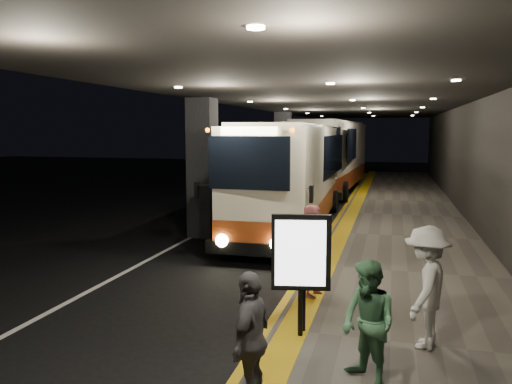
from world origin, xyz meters
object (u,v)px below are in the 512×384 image
at_px(coach_second, 331,159).
at_px(passenger_boarding, 314,251).
at_px(info_sign, 301,255).
at_px(stanchion_post, 304,301).
at_px(passenger_waiting_green, 368,323).
at_px(passenger_waiting_grey, 251,339).
at_px(passenger_waiting_white, 426,287).
at_px(coach_main, 293,180).

bearing_deg(coach_second, passenger_boarding, -81.62).
relative_size(coach_second, info_sign, 6.22).
xyz_separation_m(coach_second, stanchion_post, (1.97, -19.95, -1.16)).
distance_m(passenger_waiting_green, passenger_waiting_grey, 1.57).
bearing_deg(passenger_waiting_white, coach_main, -141.44).
bearing_deg(info_sign, stanchion_post, 71.70).
distance_m(coach_main, coach_second, 10.69).
xyz_separation_m(coach_main, info_sign, (1.99, -9.47, -0.20)).
relative_size(passenger_boarding, info_sign, 0.93).
bearing_deg(passenger_waiting_grey, stanchion_post, 179.46).
bearing_deg(info_sign, passenger_waiting_grey, -107.03).
bearing_deg(passenger_boarding, coach_main, 26.20).
xyz_separation_m(coach_second, passenger_waiting_white, (3.82, -20.01, -0.75)).
distance_m(info_sign, stanchion_post, 0.84).
bearing_deg(passenger_boarding, stanchion_post, -164.46).
height_order(coach_second, passenger_boarding, coach_second).
bearing_deg(coach_main, passenger_boarding, -77.95).
height_order(coach_main, coach_second, coach_second).
height_order(coach_second, stanchion_post, coach_second).
height_order(coach_second, passenger_waiting_white, coach_second).
relative_size(coach_second, passenger_boarding, 6.72).
height_order(coach_main, passenger_waiting_grey, coach_main).
distance_m(passenger_waiting_white, stanchion_post, 1.89).
bearing_deg(info_sign, coach_main, 90.16).
distance_m(coach_main, info_sign, 9.68).
relative_size(coach_main, stanchion_post, 11.17).
xyz_separation_m(passenger_waiting_grey, info_sign, (0.20, 2.14, 0.50)).
bearing_deg(passenger_waiting_green, passenger_waiting_grey, -98.35).
relative_size(passenger_waiting_white, stanchion_post, 1.82).
xyz_separation_m(info_sign, stanchion_post, (0.02, 0.21, -0.82)).
xyz_separation_m(passenger_boarding, passenger_waiting_grey, (-0.11, -4.14, -0.08)).
bearing_deg(passenger_waiting_grey, passenger_boarding, -176.64).
relative_size(coach_main, passenger_waiting_green, 6.98).
xyz_separation_m(passenger_waiting_green, passenger_waiting_white, (0.77, 1.40, 0.11)).
bearing_deg(passenger_waiting_green, coach_main, 153.28).
distance_m(coach_second, stanchion_post, 20.08).
bearing_deg(passenger_waiting_green, info_sign, 178.43).
bearing_deg(passenger_boarding, passenger_waiting_grey, -169.59).
xyz_separation_m(coach_main, passenger_boarding, (1.90, -7.48, -0.62)).
height_order(coach_main, passenger_boarding, coach_main).
relative_size(coach_second, stanchion_post, 12.05).
distance_m(coach_main, stanchion_post, 9.54).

